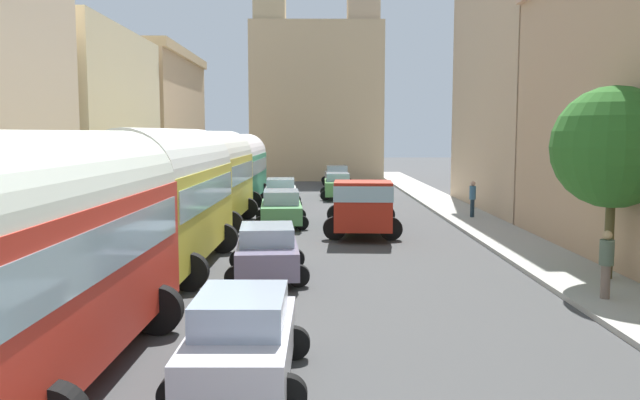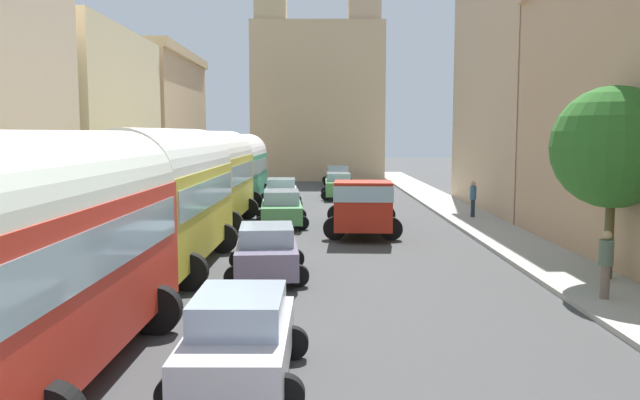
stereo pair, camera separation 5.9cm
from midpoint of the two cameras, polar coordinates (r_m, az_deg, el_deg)
ground_plane at (r=31.32m, az=-0.04°, el=-1.66°), size 154.00×154.00×0.00m
sidewalk_left at (r=32.10m, az=-13.10°, el=-1.51°), size 2.50×70.00×0.14m
sidewalk_right at (r=32.18m, az=12.99°, el=-1.49°), size 2.50×70.00×0.14m
building_left_2 at (r=31.58m, az=-20.45°, el=5.98°), size 4.92×11.15×8.75m
building_left_3 at (r=44.17m, az=-14.29°, el=6.52°), size 4.91×13.45×9.41m
building_right_2 at (r=36.67m, az=18.50°, el=10.04°), size 6.60×13.11×13.86m
distant_church at (r=58.40m, az=-0.19°, el=9.45°), size 11.47×6.97×21.01m
parked_bus_0 at (r=11.58m, az=-22.88°, el=-3.54°), size 3.35×8.47×4.19m
parked_bus_1 at (r=20.12m, az=-13.07°, el=0.68°), size 3.51×8.79×4.27m
parked_bus_2 at (r=28.94m, az=-9.16°, el=2.31°), size 3.36×8.35×4.22m
parked_bus_3 at (r=37.85m, az=-7.09°, el=3.01°), size 3.39×9.02×4.05m
cargo_truck_0 at (r=26.43m, az=3.80°, el=-0.53°), size 3.31×7.24×2.30m
car_0 at (r=30.40m, az=3.41°, el=-0.41°), size 2.46×4.07×1.58m
car_1 at (r=41.06m, az=1.65°, el=1.28°), size 2.21×4.37×1.61m
car_2 at (r=51.45m, az=1.59°, el=2.19°), size 2.43×4.19×1.55m
car_3 at (r=11.02m, az=-6.90°, el=-11.98°), size 2.25×3.84×1.53m
car_4 at (r=18.69m, az=-4.61°, el=-4.50°), size 2.46×3.97×1.51m
car_5 at (r=28.99m, az=-3.34°, el=-0.71°), size 2.49×4.33×1.59m
car_6 at (r=35.98m, az=-3.38°, el=0.61°), size 2.41×4.16×1.61m
pedestrian_0 at (r=17.17m, az=23.89°, el=-5.02°), size 0.43×0.43×1.80m
pedestrian_3 at (r=31.63m, az=13.34°, el=0.24°), size 0.38×0.38×1.86m
roadside_tree_1 at (r=19.32m, az=24.42°, el=4.22°), size 3.32×3.32×5.42m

